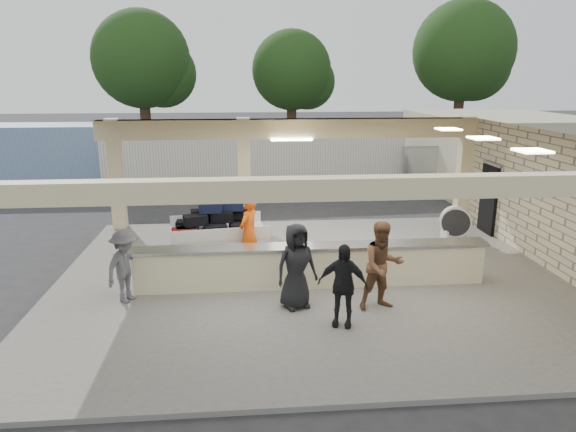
{
  "coord_description": "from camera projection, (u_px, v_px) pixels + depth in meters",
  "views": [
    {
      "loc": [
        -1.49,
        -11.5,
        4.8
      ],
      "look_at": [
        -0.42,
        1.0,
        1.37
      ],
      "focal_mm": 32.0,
      "sensor_mm": 36.0,
      "label": 1
    }
  ],
  "objects": [
    {
      "name": "ground",
      "position": [
        309.0,
        281.0,
        12.44
      ],
      "size": [
        120.0,
        120.0,
        0.0
      ],
      "primitive_type": "plane",
      "color": "#28282B",
      "rests_on": "ground"
    },
    {
      "name": "pavilion",
      "position": [
        314.0,
        220.0,
        12.74
      ],
      "size": [
        12.01,
        10.0,
        3.55
      ],
      "color": "#63625C",
      "rests_on": "ground"
    },
    {
      "name": "baggage_counter",
      "position": [
        312.0,
        265.0,
        11.8
      ],
      "size": [
        8.2,
        0.58,
        0.98
      ],
      "color": "beige",
      "rests_on": "pavilion"
    },
    {
      "name": "luggage_cart",
      "position": [
        216.0,
        227.0,
        13.73
      ],
      "size": [
        2.72,
        1.89,
        1.48
      ],
      "rotation": [
        0.0,
        0.0,
        0.13
      ],
      "color": "silver",
      "rests_on": "pavilion"
    },
    {
      "name": "drum_fan",
      "position": [
        455.0,
        222.0,
        15.13
      ],
      "size": [
        0.96,
        0.6,
        1.01
      ],
      "rotation": [
        0.0,
        0.0,
        -0.35
      ],
      "color": "silver",
      "rests_on": "pavilion"
    },
    {
      "name": "baggage_handler",
      "position": [
        249.0,
        232.0,
        12.86
      ],
      "size": [
        0.66,
        0.76,
        1.83
      ],
      "primitive_type": "imported",
      "rotation": [
        0.0,
        0.0,
        4.15
      ],
      "color": "#E6510C",
      "rests_on": "pavilion"
    },
    {
      "name": "passenger_a",
      "position": [
        382.0,
        266.0,
        10.53
      ],
      "size": [
        0.97,
        0.55,
        1.87
      ],
      "primitive_type": "imported",
      "rotation": [
        0.0,
        0.0,
        0.17
      ],
      "color": "brown",
      "rests_on": "pavilion"
    },
    {
      "name": "passenger_b",
      "position": [
        343.0,
        285.0,
        9.83
      ],
      "size": [
        1.03,
        0.64,
        1.66
      ],
      "primitive_type": "imported",
      "rotation": [
        0.0,
        0.0,
        -0.32
      ],
      "color": "black",
      "rests_on": "pavilion"
    },
    {
      "name": "passenger_c",
      "position": [
        125.0,
        266.0,
        10.91
      ],
      "size": [
        0.84,
        1.06,
        1.59
      ],
      "primitive_type": "imported",
      "rotation": [
        0.0,
        0.0,
        1.02
      ],
      "color": "#505156",
      "rests_on": "pavilion"
    },
    {
      "name": "passenger_d",
      "position": [
        296.0,
        266.0,
        10.6
      ],
      "size": [
        0.96,
        0.64,
        1.81
      ],
      "primitive_type": "imported",
      "rotation": [
        0.0,
        0.0,
        0.35
      ],
      "color": "black",
      "rests_on": "pavilion"
    },
    {
      "name": "car_white_a",
      "position": [
        429.0,
        159.0,
        26.06
      ],
      "size": [
        5.53,
        3.42,
        1.47
      ],
      "primitive_type": "imported",
      "rotation": [
        0.0,
        0.0,
        1.37
      ],
      "color": "white",
      "rests_on": "ground"
    },
    {
      "name": "car_white_b",
      "position": [
        494.0,
        161.0,
        25.21
      ],
      "size": [
        5.23,
        2.94,
        1.56
      ],
      "primitive_type": "imported",
      "rotation": [
        0.0,
        0.0,
        1.34
      ],
      "color": "white",
      "rests_on": "ground"
    },
    {
      "name": "car_dark",
      "position": [
        382.0,
        153.0,
        27.57
      ],
      "size": [
        4.85,
        1.84,
        1.6
      ],
      "primitive_type": "imported",
      "rotation": [
        0.0,
        0.0,
        1.54
      ],
      "color": "black",
      "rests_on": "ground"
    },
    {
      "name": "container_white",
      "position": [
        256.0,
        159.0,
        22.06
      ],
      "size": [
        12.57,
        3.32,
        2.69
      ],
      "primitive_type": "cube",
      "rotation": [
        0.0,
        0.0,
        0.07
      ],
      "color": "silver",
      "rests_on": "ground"
    },
    {
      "name": "container_blue",
      "position": [
        44.0,
        156.0,
        22.81
      ],
      "size": [
        10.56,
        2.63,
        2.74
      ],
      "primitive_type": "cube",
      "rotation": [
        0.0,
        0.0,
        -0.01
      ],
      "color": "#80A2CD",
      "rests_on": "ground"
    },
    {
      "name": "fence",
      "position": [
        540.0,
        168.0,
        21.72
      ],
      "size": [
        12.06,
        0.06,
        2.03
      ],
      "color": "gray",
      "rests_on": "ground"
    },
    {
      "name": "tree_left",
      "position": [
        147.0,
        63.0,
        33.54
      ],
      "size": [
        6.6,
        6.3,
        9.0
      ],
      "color": "#382619",
      "rests_on": "ground"
    },
    {
      "name": "tree_mid",
      "position": [
        296.0,
        74.0,
        36.46
      ],
      "size": [
        6.0,
        5.6,
        8.0
      ],
      "color": "#382619",
      "rests_on": "ground"
    },
    {
      "name": "tree_right",
      "position": [
        466.0,
        55.0,
        36.16
      ],
      "size": [
        7.2,
        7.0,
        10.0
      ],
      "color": "#382619",
      "rests_on": "ground"
    },
    {
      "name": "adjacent_building",
      "position": [
        496.0,
        152.0,
        22.41
      ],
      "size": [
        6.0,
        8.0,
        3.2
      ],
      "primitive_type": "cube",
      "color": "#B9B693",
      "rests_on": "ground"
    }
  ]
}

